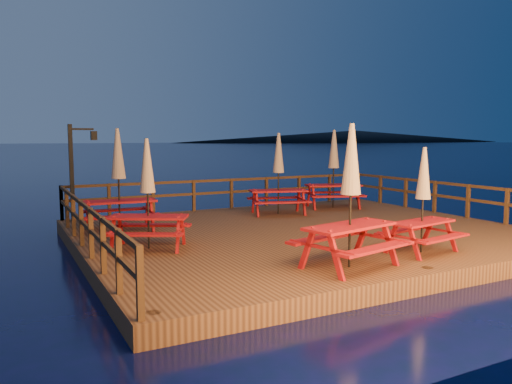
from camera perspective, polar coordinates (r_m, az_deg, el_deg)
ground at (r=14.24m, az=5.37°, el=-5.91°), size 500.00×500.00×0.00m
deck at (r=14.20m, az=5.38°, el=-5.12°), size 12.00×10.00×0.40m
deck_piles at (r=14.31m, az=5.35°, el=-7.09°), size 11.44×9.44×1.40m
railing at (r=15.55m, az=1.87°, el=-0.50°), size 11.80×9.75×1.10m
lamp_post at (r=16.41m, az=-19.81°, el=3.10°), size 0.85×0.18×3.00m
headland_right at (r=309.02m, az=11.25°, el=6.26°), size 230.40×86.40×7.00m
picnic_table_0 at (r=10.05m, az=10.76°, el=-0.18°), size 2.31×2.04×2.87m
picnic_table_1 at (r=18.59m, az=8.86°, el=2.78°), size 2.44×2.22×2.87m
picnic_table_2 at (r=11.81m, az=18.53°, el=-0.68°), size 1.87×1.63×2.38m
picnic_table_3 at (r=16.85m, az=2.58°, el=2.27°), size 2.29×2.06×2.74m
picnic_table_4 at (r=11.84m, az=-12.28°, el=0.01°), size 2.29×2.16×2.58m
picnic_table_5 at (r=14.32m, az=-15.43°, el=1.56°), size 2.10×1.78×2.85m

